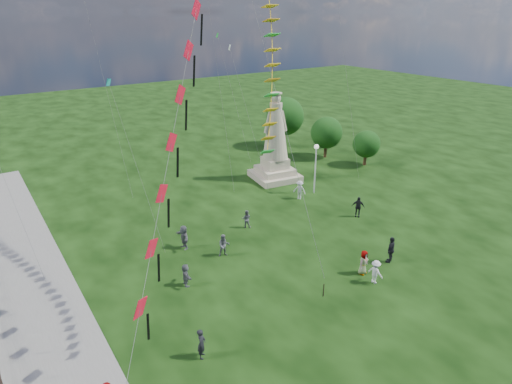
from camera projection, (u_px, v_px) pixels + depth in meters
ground at (510, 161)px, 50.32m from camera, size 106.50×160.00×0.60m
waterfront at (21, 345)px, 22.24m from camera, size 200.00×200.00×1.51m
statue at (275, 148)px, 42.94m from camera, size 4.96×4.96×8.80m
lamppost at (316, 158)px, 39.41m from camera, size 0.44×0.44×4.79m
tree_row at (307, 124)px, 51.48m from camera, size 6.78×14.81×6.25m
person_0 at (202, 344)px, 21.05m from camera, size 0.69×0.73×1.68m
person_1 at (224, 245)px, 29.92m from camera, size 0.93×0.75×1.67m
person_2 at (375, 272)px, 26.95m from camera, size 0.65×1.08×1.59m
person_3 at (391, 250)px, 29.13m from camera, size 1.26×0.95×1.93m
person_4 at (363, 262)px, 27.86m from camera, size 0.91×0.67×1.69m
person_5 at (186, 275)px, 26.69m from camera, size 0.89×1.50×1.51m
person_7 at (246, 219)px, 33.96m from camera, size 0.84×0.81×1.48m
person_8 at (300, 190)px, 39.10m from camera, size 1.12×1.28×1.77m
person_9 at (358, 207)px, 35.70m from camera, size 1.10×1.13×1.79m
person_11 at (184, 237)px, 30.87m from camera, size 0.74×1.70×1.82m
red_kite_train at (171, 151)px, 18.77m from camera, size 9.42×9.35×16.55m
small_kites at (200, 33)px, 37.15m from camera, size 31.51×18.20×31.43m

